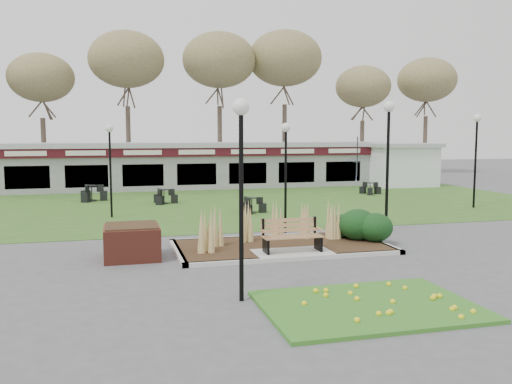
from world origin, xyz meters
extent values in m
plane|color=#515154|center=(0.00, 0.00, 0.00)|extent=(100.00, 100.00, 0.00)
cube|color=#315D1D|center=(0.00, 12.00, 0.01)|extent=(34.00, 16.00, 0.02)
cube|color=#24691E|center=(0.00, -4.60, 0.04)|extent=(4.20, 3.00, 0.08)
cube|color=black|center=(0.00, 1.20, 0.06)|extent=(6.22, 3.22, 0.12)
cube|color=#B7B7B2|center=(0.00, -0.41, 0.06)|extent=(6.40, 0.18, 0.12)
cube|color=#B7B7B2|center=(0.00, 2.81, 0.06)|extent=(6.40, 0.18, 0.12)
cube|color=#B7B7B2|center=(-3.11, 1.20, 0.06)|extent=(0.18, 3.40, 0.12)
cube|color=#B7B7B2|center=(3.11, 1.20, 0.06)|extent=(0.18, 3.40, 0.12)
cube|color=#B7B7B2|center=(0.00, 0.15, 0.07)|extent=(2.20, 1.20, 0.13)
cone|color=tan|center=(-1.90, 1.60, 0.70)|extent=(0.36, 0.36, 1.15)
cone|color=tan|center=(-0.90, 2.00, 0.70)|extent=(0.36, 0.36, 1.15)
cone|color=tan|center=(0.20, 2.20, 0.70)|extent=(0.36, 0.36, 1.15)
cone|color=tan|center=(1.10, 2.00, 0.70)|extent=(0.36, 0.36, 1.15)
cone|color=tan|center=(1.90, 1.60, 0.70)|extent=(0.36, 0.36, 1.15)
cone|color=tan|center=(-2.40, 0.80, 0.70)|extent=(0.36, 0.36, 1.15)
ellipsoid|color=black|center=(2.60, 1.40, 0.59)|extent=(1.21, 1.10, 0.99)
ellipsoid|color=black|center=(3.00, 1.00, 0.54)|extent=(1.10, 1.00, 0.90)
ellipsoid|color=black|center=(2.90, 1.90, 0.53)|extent=(1.06, 0.96, 0.86)
ellipsoid|color=black|center=(2.30, 1.90, 0.48)|extent=(0.92, 0.84, 0.76)
cube|color=olive|center=(0.00, 0.15, 0.56)|extent=(1.70, 0.57, 0.04)
cube|color=olive|center=(0.00, 0.46, 0.84)|extent=(1.70, 0.13, 0.44)
cube|color=black|center=(-0.78, 0.15, 0.34)|extent=(0.06, 0.55, 0.42)
cube|color=black|center=(0.78, 0.15, 0.34)|extent=(0.06, 0.55, 0.42)
cube|color=black|center=(-0.78, 0.45, 0.81)|extent=(0.06, 0.06, 0.50)
cube|color=black|center=(0.78, 0.45, 0.81)|extent=(0.06, 0.06, 0.50)
cube|color=olive|center=(-0.82, 0.13, 0.74)|extent=(0.05, 0.50, 0.04)
cube|color=olive|center=(0.82, 0.13, 0.74)|extent=(0.05, 0.50, 0.04)
cube|color=brown|center=(-4.40, 1.00, 0.45)|extent=(1.50, 1.50, 0.90)
cube|color=black|center=(-4.40, 1.00, 0.92)|extent=(1.40, 1.40, 0.06)
cube|color=gray|center=(0.00, 20.00, 1.30)|extent=(24.00, 3.00, 2.60)
cube|color=#420E15|center=(0.00, 18.45, 2.35)|extent=(24.00, 0.18, 0.55)
cube|color=#B5B5B9|center=(0.00, 20.00, 2.75)|extent=(24.60, 3.40, 0.30)
cube|color=silver|center=(0.00, 18.34, 2.35)|extent=(22.00, 0.02, 0.28)
cube|color=black|center=(0.00, 18.55, 1.00)|extent=(22.00, 0.10, 1.30)
cube|color=white|center=(13.50, 18.00, 1.30)|extent=(4.00, 3.00, 2.60)
cube|color=#B5B5B9|center=(13.50, 18.00, 2.70)|extent=(4.40, 3.40, 0.25)
cylinder|color=#47382B|center=(-9.00, 28.00, 2.59)|extent=(0.36, 0.36, 5.17)
ellipsoid|color=brown|center=(-9.00, 28.00, 8.39)|extent=(5.24, 5.24, 3.93)
cylinder|color=#47382B|center=(-3.00, 28.00, 2.59)|extent=(0.36, 0.36, 5.17)
ellipsoid|color=brown|center=(-3.00, 28.00, 8.39)|extent=(5.24, 5.24, 3.93)
cylinder|color=#47382B|center=(3.00, 28.00, 2.59)|extent=(0.36, 0.36, 5.17)
ellipsoid|color=brown|center=(3.00, 28.00, 8.39)|extent=(5.24, 5.24, 3.93)
cylinder|color=#47382B|center=(9.00, 28.00, 2.59)|extent=(0.36, 0.36, 5.17)
ellipsoid|color=brown|center=(9.00, 28.00, 8.39)|extent=(5.24, 5.24, 3.93)
cylinder|color=#47382B|center=(15.00, 28.00, 2.59)|extent=(0.36, 0.36, 5.17)
ellipsoid|color=brown|center=(15.00, 28.00, 8.39)|extent=(5.24, 5.24, 3.93)
cylinder|color=#47382B|center=(21.00, 28.00, 2.59)|extent=(0.36, 0.36, 5.17)
ellipsoid|color=brown|center=(21.00, 28.00, 8.39)|extent=(5.24, 5.24, 3.93)
cylinder|color=black|center=(-2.33, -3.50, 1.91)|extent=(0.10, 0.10, 3.83)
sphere|color=white|center=(-2.33, -3.50, 3.98)|extent=(0.34, 0.34, 0.34)
cylinder|color=black|center=(0.90, 3.63, 1.76)|extent=(0.09, 0.09, 3.52)
sphere|color=white|center=(0.90, 3.63, 3.66)|extent=(0.32, 0.32, 0.32)
cylinder|color=black|center=(4.41, 2.96, 2.11)|extent=(0.11, 0.11, 4.21)
sphere|color=white|center=(4.41, 2.96, 4.38)|extent=(0.38, 0.38, 0.38)
cylinder|color=black|center=(11.35, 7.50, 2.00)|extent=(0.10, 0.10, 4.01)
sphere|color=white|center=(11.35, 7.50, 4.17)|extent=(0.36, 0.36, 0.36)
cylinder|color=black|center=(-4.98, 8.73, 1.76)|extent=(0.09, 0.09, 3.53)
sphere|color=white|center=(-4.98, 8.73, 3.67)|extent=(0.32, 0.32, 0.32)
cylinder|color=black|center=(0.92, 8.51, 0.03)|extent=(0.39, 0.39, 0.03)
cylinder|color=black|center=(0.92, 8.51, 0.34)|extent=(0.04, 0.04, 0.63)
cylinder|color=black|center=(0.92, 8.51, 0.67)|extent=(0.53, 0.53, 0.02)
cube|color=black|center=(1.40, 8.49, 0.22)|extent=(0.31, 0.31, 0.40)
cube|color=black|center=(0.70, 8.94, 0.22)|extent=(0.40, 0.40, 0.40)
cube|color=black|center=(0.66, 8.10, 0.22)|extent=(0.41, 0.41, 0.40)
cylinder|color=black|center=(-6.00, 14.64, 0.04)|extent=(0.47, 0.47, 0.03)
cylinder|color=black|center=(-6.00, 14.64, 0.42)|extent=(0.05, 0.05, 0.77)
cylinder|color=black|center=(-6.00, 14.64, 0.81)|extent=(0.64, 0.64, 0.03)
cube|color=black|center=(-5.41, 14.67, 0.27)|extent=(0.38, 0.38, 0.49)
cube|color=black|center=(-6.32, 15.13, 0.27)|extent=(0.50, 0.50, 0.49)
cube|color=black|center=(-6.26, 14.12, 0.27)|extent=(0.49, 0.49, 0.49)
cylinder|color=black|center=(-2.50, 12.67, 0.03)|extent=(0.41, 0.41, 0.03)
cylinder|color=black|center=(-2.50, 12.67, 0.36)|extent=(0.05, 0.05, 0.66)
cylinder|color=black|center=(-2.50, 12.67, 0.70)|extent=(0.55, 0.55, 0.02)
cube|color=black|center=(-1.99, 12.67, 0.23)|extent=(0.32, 0.32, 0.42)
cube|color=black|center=(-2.76, 13.10, 0.23)|extent=(0.43, 0.43, 0.42)
cube|color=black|center=(-2.74, 12.22, 0.23)|extent=(0.43, 0.43, 0.42)
cylinder|color=black|center=(9.26, 13.91, 0.03)|extent=(0.38, 0.38, 0.03)
cylinder|color=black|center=(9.26, 13.91, 0.34)|extent=(0.04, 0.04, 0.63)
cylinder|color=black|center=(9.26, 13.91, 0.67)|extent=(0.52, 0.52, 0.02)
cube|color=black|center=(9.74, 13.93, 0.22)|extent=(0.31, 0.31, 0.40)
cube|color=black|center=(9.00, 14.31, 0.22)|extent=(0.41, 0.41, 0.40)
cube|color=black|center=(9.04, 13.48, 0.22)|extent=(0.40, 0.40, 0.40)
cylinder|color=black|center=(8.45, 13.99, 1.10)|extent=(0.06, 0.06, 2.20)
imported|color=#3142AC|center=(8.45, 13.99, 1.39)|extent=(2.15, 2.18, 1.59)
camera|label=1|loc=(-4.79, -14.14, 3.45)|focal=38.00mm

